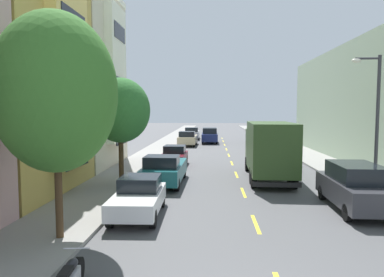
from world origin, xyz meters
name	(u,v)px	position (x,y,z in m)	size (l,w,h in m)	color
ground_plane	(227,151)	(0.00, 30.00, 0.00)	(160.00, 160.00, 0.00)	#4C4C4F
sidewalk_left	(154,153)	(-7.10, 28.00, 0.07)	(3.20, 120.00, 0.14)	gray
sidewalk_right	(304,154)	(7.10, 28.00, 0.07)	(3.20, 120.00, 0.14)	gray
lane_centerline_dashes	(230,159)	(0.00, 24.50, 0.00)	(0.14, 47.20, 0.01)	yellow
townhouse_third_cream	(40,82)	(-14.07, 19.64, 6.19)	(11.54, 8.36, 12.78)	beige
street_tree_nearest	(56,93)	(-6.40, 4.92, 4.68)	(3.75, 3.75, 7.01)	#47331E
street_tree_second	(120,110)	(-6.40, 12.71, 4.13)	(3.12, 3.12, 5.70)	#47331E
street_lamp	(374,115)	(5.94, 11.24, 3.94)	(1.35, 0.28, 6.53)	#38383D
delivery_box_truck	(269,148)	(1.79, 15.39, 1.94)	(2.67, 7.60, 3.44)	#2D471E
parked_pickup_silver	(192,134)	(-4.34, 44.80, 0.83)	(2.04, 5.31, 1.73)	#B2B5BA
parked_pickup_champagne	(188,139)	(-4.36, 35.65, 0.83)	(2.10, 5.34, 1.73)	tan
parked_hatchback_white	(139,197)	(-4.47, 7.80, 0.76)	(1.82, 4.04, 1.50)	silver
parked_pickup_teal	(165,170)	(-4.23, 13.76, 0.83)	(2.10, 5.34, 1.73)	#195B60
parked_hatchback_burgundy	(174,156)	(-4.37, 20.37, 0.76)	(1.83, 4.04, 1.50)	maroon
parked_suv_charcoal	(355,186)	(4.35, 9.09, 0.99)	(2.06, 4.84, 1.93)	#333338
parked_pickup_forest	(259,136)	(4.47, 40.15, 0.83)	(2.15, 5.35, 1.73)	#194C28
moving_navy_sedan	(210,135)	(-1.80, 39.13, 0.99)	(1.95, 4.80, 1.93)	navy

